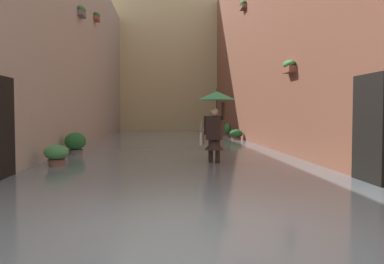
% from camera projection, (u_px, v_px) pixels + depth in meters
% --- Properties ---
extents(ground_plane, '(60.81, 60.81, 0.00)m').
position_uv_depth(ground_plane, '(172.00, 149.00, 16.61)').
color(ground_plane, slate).
extents(flood_water, '(7.69, 30.32, 0.22)m').
position_uv_depth(flood_water, '(172.00, 146.00, 16.60)').
color(flood_water, slate).
rests_on(flood_water, ground_plane).
extents(building_facade_left, '(2.04, 28.32, 9.36)m').
position_uv_depth(building_facade_left, '(276.00, 36.00, 16.67)').
color(building_facade_left, brown).
rests_on(building_facade_left, ground_plane).
extents(building_facade_right, '(2.04, 28.32, 8.15)m').
position_uv_depth(building_facade_right, '(63.00, 48.00, 16.12)').
color(building_facade_right, '#A89989').
rests_on(building_facade_right, ground_plane).
extents(building_facade_far, '(10.49, 1.80, 10.29)m').
position_uv_depth(building_facade_far, '(169.00, 63.00, 29.38)').
color(building_facade_far, tan).
rests_on(building_facade_far, ground_plane).
extents(person_wading, '(0.98, 0.98, 2.11)m').
position_uv_depth(person_wading, '(215.00, 115.00, 10.19)').
color(person_wading, black).
rests_on(person_wading, ground_plane).
extents(potted_plant_far_right, '(0.59, 0.59, 0.72)m').
position_uv_depth(potted_plant_far_right, '(56.00, 157.00, 9.74)').
color(potted_plant_far_right, brown).
rests_on(potted_plant_far_right, ground_plane).
extents(potted_plant_near_left, '(0.38, 0.38, 0.93)m').
position_uv_depth(potted_plant_near_left, '(228.00, 131.00, 21.81)').
color(potted_plant_near_left, brown).
rests_on(potted_plant_near_left, ground_plane).
extents(potted_plant_far_left, '(0.62, 0.62, 0.70)m').
position_uv_depth(potted_plant_far_left, '(236.00, 136.00, 19.10)').
color(potted_plant_far_left, '#9E563D').
rests_on(potted_plant_far_left, ground_plane).
extents(potted_plant_mid_right, '(0.64, 0.64, 0.89)m').
position_uv_depth(potted_plant_mid_right, '(75.00, 145.00, 12.29)').
color(potted_plant_mid_right, '#66605B').
rests_on(potted_plant_mid_right, ground_plane).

